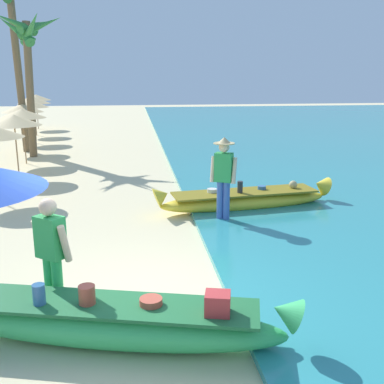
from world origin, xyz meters
TOP-DOWN VIEW (x-y plane):
  - ground_plane at (0.00, 0.00)m, footprint 80.00×80.00m
  - boat_green_foreground at (-0.34, -0.82)m, footprint 4.41×1.70m
  - boat_yellow_midground at (2.55, 4.43)m, footprint 4.37×1.28m
  - person_vendor_hatted at (1.86, 3.55)m, footprint 0.58×0.45m
  - person_tourist_customer at (-1.08, -0.13)m, footprint 0.55×0.49m
  - parasol_row_1 at (-3.46, 8.67)m, footprint 1.60×1.60m
  - parasol_row_2 at (-3.73, 11.01)m, footprint 1.60×1.60m
  - parasol_row_3 at (-4.24, 13.52)m, footprint 1.60×1.60m
  - parasol_row_4 at (-4.44, 16.08)m, footprint 1.60×1.60m
  - parasol_row_5 at (-4.78, 18.67)m, footprint 1.60×1.60m
  - parasol_row_6 at (-5.20, 21.51)m, footprint 1.60×1.60m
  - palm_tree_tall_inland at (-4.37, 13.65)m, footprint 2.74×2.33m
  - palm_tree_leaning_seaward at (-3.61, 12.35)m, footprint 2.37×2.44m

SIDE VIEW (x-z plane):
  - ground_plane at x=0.00m, z-range 0.00..0.00m
  - boat_yellow_midground at x=2.55m, z-range -0.12..0.63m
  - boat_green_foreground at x=-0.34m, z-range -0.10..0.71m
  - person_tourist_customer at x=-1.08m, z-range 0.11..1.75m
  - person_vendor_hatted at x=1.86m, z-range 0.15..2.00m
  - parasol_row_1 at x=-3.46m, z-range 0.79..2.70m
  - parasol_row_2 at x=-3.73m, z-range 0.79..2.70m
  - parasol_row_3 at x=-4.24m, z-range 0.79..2.70m
  - parasol_row_4 at x=-4.44m, z-range 0.79..2.70m
  - parasol_row_5 at x=-4.78m, z-range 0.79..2.70m
  - parasol_row_6 at x=-5.20m, z-range 0.79..2.70m
  - palm_tree_leaning_seaward at x=-3.61m, z-range 1.55..6.76m
  - palm_tree_tall_inland at x=-4.37m, z-range 1.93..8.64m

